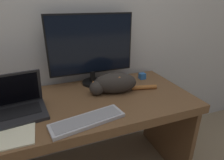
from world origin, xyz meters
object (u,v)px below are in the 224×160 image
at_px(monitor, 91,48).
at_px(external_keyboard, 88,120).
at_px(laptop, 14,107).
at_px(cat, 114,83).

height_order(monitor, external_keyboard, monitor).
height_order(laptop, external_keyboard, laptop).
bearing_deg(external_keyboard, cat, 37.03).
bearing_deg(external_keyboard, laptop, 139.12).
bearing_deg(laptop, monitor, 19.73).
xyz_separation_m(monitor, cat, (0.10, -0.22, -0.22)).
relative_size(laptop, cat, 0.73).
distance_m(laptop, cat, 0.65).
bearing_deg(monitor, laptop, -153.23).
height_order(monitor, laptop, monitor).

